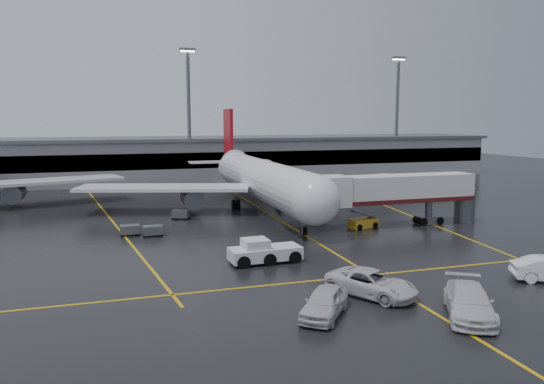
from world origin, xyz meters
name	(u,v)px	position (x,y,z in m)	size (l,w,h in m)	color
ground	(283,222)	(0.00, 0.00, 0.00)	(220.00, 220.00, 0.00)	black
apron_line_centre	(283,222)	(0.00, 0.00, 0.01)	(0.25, 90.00, 0.02)	gold
apron_line_stop	(371,275)	(0.00, -22.00, 0.01)	(60.00, 0.25, 0.02)	gold
apron_line_left	(108,216)	(-20.00, 10.00, 0.01)	(0.25, 70.00, 0.02)	gold
apron_line_right	(377,202)	(18.00, 10.00, 0.01)	(0.25, 70.00, 0.02)	gold
terminal	(210,158)	(0.00, 47.93, 4.32)	(122.00, 19.00, 8.60)	gray
light_mast_mid	(189,107)	(-5.00, 42.00, 14.47)	(3.00, 1.20, 25.45)	#595B60
light_mast_right	(397,109)	(40.00, 42.00, 14.47)	(3.00, 1.20, 25.45)	#595B60
main_airliner	(261,178)	(0.00, 9.70, 4.21)	(48.80, 45.60, 14.10)	silver
jet_bridge	(398,192)	(11.87, -6.00, 3.93)	(19.90, 3.40, 6.05)	silver
pushback_tractor	(263,252)	(-7.13, -15.98, 0.87)	(6.27, 2.93, 2.19)	silver
belt_loader	(363,223)	(7.72, -5.66, 0.54)	(3.70, 2.29, 2.19)	gold
service_van_a	(372,283)	(-2.26, -26.24, 0.90)	(3.00, 6.50, 1.81)	silver
service_van_b	(469,301)	(1.72, -31.40, 0.96)	(2.68, 6.58, 1.91)	silver
service_van_d	(324,302)	(-6.87, -28.71, 0.89)	(2.11, 5.23, 1.78)	silver
baggage_cart_a	(152,230)	(-15.46, -2.94, 0.63)	(2.04, 1.37, 1.12)	#595B60
baggage_cart_b	(130,230)	(-17.71, -1.86, 0.63)	(2.06, 1.39, 1.12)	#595B60
baggage_cart_c	(181,214)	(-11.43, 5.61, 0.63)	(2.36, 2.00, 1.12)	#595B60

